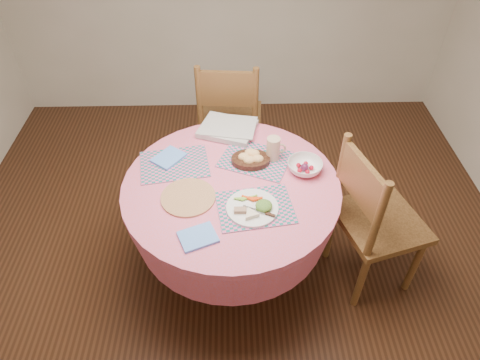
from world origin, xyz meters
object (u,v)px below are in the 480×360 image
object	(u,v)px
dining_table	(232,208)
latte_mug	(274,148)
chair_back	(229,117)
wicker_trivet	(188,197)
dinner_plate	(254,207)
fruit_bowl	(305,167)
chair_right	(373,218)
bread_bowl	(251,158)

from	to	relation	value
dining_table	latte_mug	world-z (taller)	latte_mug
dining_table	chair_back	xyz separation A→B (m)	(-0.01, 0.97, -0.01)
latte_mug	wicker_trivet	bearing A→B (deg)	-146.58
wicker_trivet	dinner_plate	bearing A→B (deg)	-15.80
latte_mug	dinner_plate	bearing A→B (deg)	-107.97
dinner_plate	latte_mug	bearing A→B (deg)	72.03
chair_back	fruit_bowl	xyz separation A→B (m)	(0.44, -0.87, 0.24)
chair_right	dinner_plate	size ratio (longest dim) A/B	3.75
dining_table	chair_back	size ratio (longest dim) A/B	1.19
dining_table	fruit_bowl	size ratio (longest dim) A/B	5.84
dinner_plate	chair_right	bearing A→B (deg)	8.91
chair_right	chair_back	distance (m)	1.35
latte_mug	chair_right	bearing A→B (deg)	-28.61
dining_table	chair_back	distance (m)	0.97
dining_table	chair_right	size ratio (longest dim) A/B	1.19
wicker_trivet	dinner_plate	size ratio (longest dim) A/B	1.08
chair_back	bread_bowl	distance (m)	0.83
dinner_plate	fruit_bowl	distance (m)	0.44
chair_right	latte_mug	size ratio (longest dim) A/B	7.18
chair_back	latte_mug	distance (m)	0.85
dining_table	wicker_trivet	xyz separation A→B (m)	(-0.24, -0.11, 0.20)
wicker_trivet	fruit_bowl	bearing A→B (deg)	17.45
chair_right	chair_back	size ratio (longest dim) A/B	1.01
fruit_bowl	latte_mug	bearing A→B (deg)	146.71
dinner_plate	fruit_bowl	bearing A→B (deg)	44.73
dining_table	latte_mug	xyz separation A→B (m)	(0.25, 0.22, 0.27)
bread_bowl	fruit_bowl	distance (m)	0.32
dining_table	wicker_trivet	size ratio (longest dim) A/B	4.13
dining_table	chair_right	distance (m)	0.83
chair_back	fruit_bowl	distance (m)	1.00
fruit_bowl	bread_bowl	bearing A→B (deg)	165.59
bread_bowl	latte_mug	xyz separation A→B (m)	(0.14, 0.03, 0.04)
chair_back	latte_mug	bearing A→B (deg)	113.70
dinner_plate	bread_bowl	xyz separation A→B (m)	(0.00, 0.39, 0.02)
chair_back	wicker_trivet	bearing A→B (deg)	82.58
chair_right	bread_bowl	distance (m)	0.80
dining_table	fruit_bowl	bearing A→B (deg)	13.55
wicker_trivet	bread_bowl	size ratio (longest dim) A/B	1.30
dining_table	chair_right	world-z (taller)	chair_right
wicker_trivet	dinner_plate	xyz separation A→B (m)	(0.35, -0.10, 0.02)
chair_back	dinner_plate	bearing A→B (deg)	100.59
wicker_trivet	latte_mug	distance (m)	0.59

